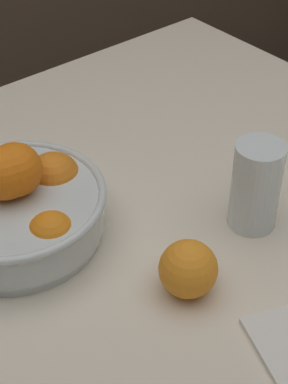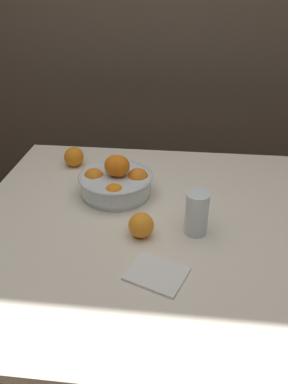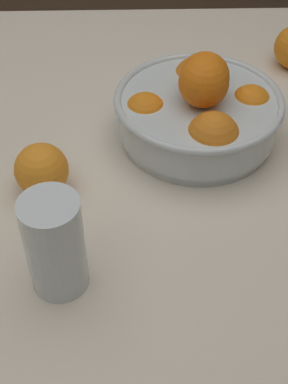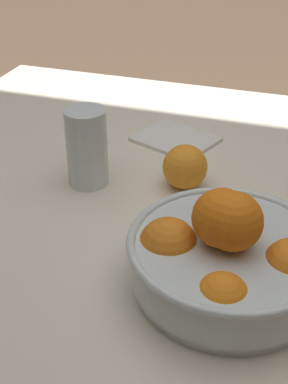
% 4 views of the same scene
% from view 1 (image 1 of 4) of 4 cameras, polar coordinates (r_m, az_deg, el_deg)
% --- Properties ---
extents(dining_table, '(1.21, 1.15, 0.73)m').
position_cam_1_polar(dining_table, '(0.98, 1.26, -8.51)').
color(dining_table, beige).
rests_on(dining_table, ground_plane).
extents(fruit_bowl, '(0.27, 0.27, 0.16)m').
position_cam_1_polar(fruit_bowl, '(0.95, -11.50, -1.29)').
color(fruit_bowl, silver).
rests_on(fruit_bowl, dining_table).
extents(juice_glass, '(0.07, 0.07, 0.14)m').
position_cam_1_polar(juice_glass, '(0.96, 9.86, 0.16)').
color(juice_glass, '#F4A314').
rests_on(juice_glass, dining_table).
extents(orange_loose_front, '(0.08, 0.08, 0.08)m').
position_cam_1_polar(orange_loose_front, '(0.86, 3.95, -6.84)').
color(orange_loose_front, orange).
rests_on(orange_loose_front, dining_table).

